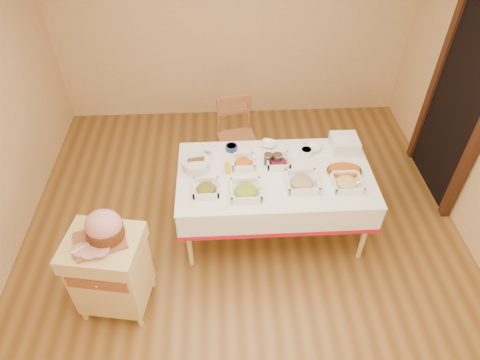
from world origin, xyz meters
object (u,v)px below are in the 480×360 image
butcher_cart (110,269)px  bread_basket (196,164)px  preserve_jar_right (277,160)px  dining_chair (237,136)px  mustard_bottle (227,167)px  brass_platter (344,171)px  dining_table (274,186)px  plate_stack (344,143)px  ham_on_board (103,229)px  preserve_jar_left (268,159)px

butcher_cart → bread_basket: size_ratio=3.20×
preserve_jar_right → bread_basket: bearing=-178.3°
dining_chair → preserve_jar_right: dining_chair is taller
mustard_bottle → brass_platter: mustard_bottle is taller
dining_table → butcher_cart: (-1.45, -0.80, -0.12)m
mustard_bottle → preserve_jar_right: bearing=12.7°
mustard_bottle → plate_stack: (1.17, 0.31, -0.01)m
butcher_cart → bread_basket: 1.21m
brass_platter → ham_on_board: bearing=-160.1°
preserve_jar_left → preserve_jar_right: size_ratio=0.95×
butcher_cart → dining_chair: dining_chair is taller
plate_stack → preserve_jar_left: bearing=-166.1°
dining_chair → mustard_bottle: (-0.13, -0.94, 0.36)m
plate_stack → bread_basket: bearing=-171.2°
preserve_jar_left → plate_stack: size_ratio=0.42×
ham_on_board → preserve_jar_right: bearing=32.1°
plate_stack → brass_platter: bearing=-102.5°
dining_table → ham_on_board: ham_on_board is taller
ham_on_board → preserve_jar_right: ham_on_board is taller
dining_chair → preserve_jar_left: dining_chair is taller
dining_chair → ham_on_board: (-1.09, -1.74, 0.48)m
butcher_cart → preserve_jar_right: bearing=32.3°
butcher_cart → mustard_bottle: (1.00, 0.83, 0.35)m
butcher_cart → preserve_jar_left: size_ratio=7.71×
plate_stack → mustard_bottle: bearing=-165.1°
ham_on_board → brass_platter: size_ratio=1.21×
butcher_cart → ham_on_board: size_ratio=2.08×
brass_platter → mustard_bottle: bearing=177.2°
preserve_jar_left → bread_basket: (-0.68, -0.03, 0.00)m
brass_platter → bread_basket: bearing=174.2°
dining_chair → brass_platter: dining_chair is taller
preserve_jar_right → brass_platter: (0.61, -0.16, -0.03)m
preserve_jar_left → plate_stack: plate_stack is taller
preserve_jar_right → brass_platter: size_ratio=0.34×
butcher_cart → dining_chair: bearing=57.4°
butcher_cart → preserve_jar_right: (1.48, 0.93, 0.34)m
mustard_bottle → plate_stack: mustard_bottle is taller
dining_table → preserve_jar_right: preserve_jar_right is taller
butcher_cart → mustard_bottle: 1.35m
dining_table → brass_platter: brass_platter is taller
dining_table → plate_stack: plate_stack is taller
butcher_cart → mustard_bottle: size_ratio=5.38×
bread_basket → plate_stack: (1.46, 0.22, 0.01)m
butcher_cart → brass_platter: bearing=20.3°
preserve_jar_left → bread_basket: 0.68m
mustard_bottle → ham_on_board: bearing=-140.5°
preserve_jar_right → mustard_bottle: (-0.48, -0.11, 0.02)m
brass_platter → dining_chair: bearing=133.8°
mustard_bottle → bread_basket: (-0.29, 0.09, -0.02)m
dining_table → butcher_cart: butcher_cart is taller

